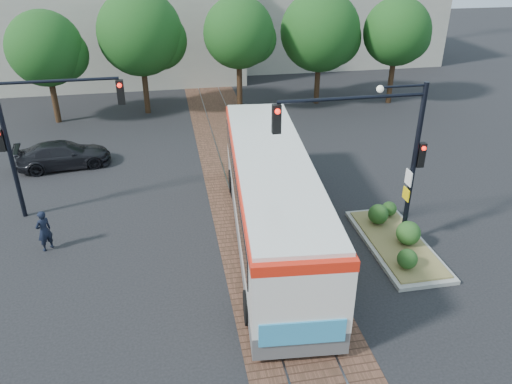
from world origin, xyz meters
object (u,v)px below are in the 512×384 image
Objects in this scene: traffic_island at (397,237)px; officer at (44,231)px; city_bus at (272,194)px; signal_pole_main at (384,144)px; signal_pole_left at (35,127)px; parked_car at (63,155)px.

officer reaches higher than traffic_island.
city_bus is 4.42m from signal_pole_main.
signal_pole_main is (-0.96, 0.09, 3.83)m from traffic_island.
city_bus is at bearing 132.27° from officer.
signal_pole_left reaches higher than officer.
signal_pole_main is 12.60m from officer.
signal_pole_main is at bearing -21.45° from signal_pole_left.
city_bus is 8.03× the size of officer.
traffic_island is 0.87× the size of signal_pole_left.
signal_pole_left is at bearing 162.71° from city_bus.
parked_car is (-8.85, 8.39, -1.26)m from city_bus.
city_bus is 2.50× the size of traffic_island.
traffic_island is 1.15× the size of parked_car.
signal_pole_main reaches higher than city_bus.
parked_car is at bearing 92.46° from signal_pole_left.
signal_pole_left is 1.33× the size of parked_car.
signal_pole_left is at bearing 174.84° from parked_car.
signal_pole_main is at bearing 127.71° from officer.
signal_pole_main is 3.71× the size of officer.
traffic_island is 3.21× the size of officer.
city_bus is 9.53m from signal_pole_left.
parked_car is at bearing 141.42° from city_bus.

